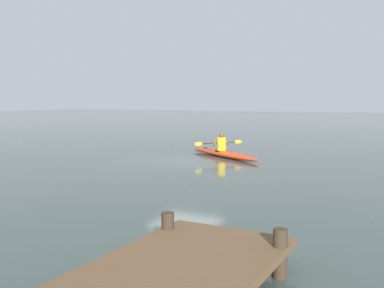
# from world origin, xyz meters

# --- Properties ---
(ground_plane) EXTENTS (160.00, 160.00, 0.00)m
(ground_plane) POSITION_xyz_m (0.00, 0.00, 0.00)
(ground_plane) COLOR #384742
(kayak) EXTENTS (4.45, 3.05, 0.27)m
(kayak) POSITION_xyz_m (-0.67, -2.08, 0.14)
(kayak) COLOR red
(kayak) RESTS_ON ground
(kayaker) EXTENTS (1.33, 2.11, 0.78)m
(kayaker) POSITION_xyz_m (-0.54, -2.16, 0.59)
(kayaker) COLOR yellow
(kayaker) RESTS_ON kayak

